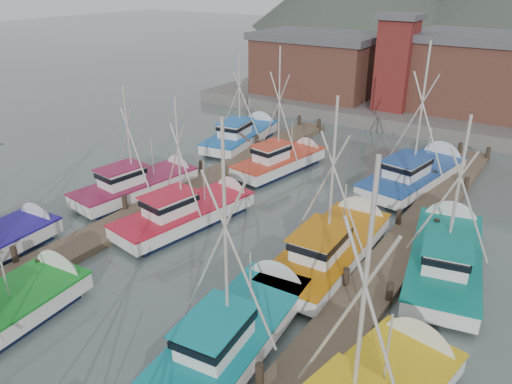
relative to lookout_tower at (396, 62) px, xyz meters
The scene contains 17 objects.
ground 33.52m from the lookout_tower, 86.53° to the right, with size 260.00×260.00×0.00m, color #50605D.
dock_left 29.87m from the lookout_tower, 99.80° to the right, with size 2.30×46.00×1.50m.
dock_right 30.79m from the lookout_tower, 72.73° to the right, with size 2.30×46.00×1.50m.
quay 6.67m from the lookout_tower, 63.43° to the left, with size 44.00×16.00×1.20m, color slate.
shed_left 9.30m from the lookout_tower, 167.47° to the left, with size 12.72×8.48×6.20m.
shed_center 8.99m from the lookout_tower, 26.57° to the left, with size 14.84×9.54×6.90m.
lookout_tower is the anchor object (origin of this frame).
distant_hills 90.40m from the lookout_tower, 96.85° to the left, with size 175.00×140.00×42.00m.
boat_5 34.30m from the lookout_tower, 79.84° to the right, with size 3.97×9.56×9.96m.
boat_8 27.10m from the lookout_tower, 94.46° to the right, with size 4.16×9.27×8.12m.
boat_9 26.86m from the lookout_tower, 76.20° to the right, with size 3.77×9.91×9.24m.
boat_10 26.75m from the lookout_tower, 106.15° to the right, with size 3.83×8.99×7.79m.
boat_11 26.38m from the lookout_tower, 64.52° to the right, with size 4.87×10.20×8.66m.
boat_12 17.36m from the lookout_tower, 96.84° to the right, with size 3.73×8.49×9.37m.
boat_13 16.10m from the lookout_tower, 63.52° to the right, with size 4.76×10.64×10.37m.
boat_14 16.04m from the lookout_tower, 121.02° to the right, with size 4.10×9.60×8.12m.
gull_far 29.47m from the lookout_tower, 82.54° to the right, with size 1.54×0.66×0.24m.
Camera 1 is at (12.97, -12.73, 13.18)m, focal length 35.00 mm.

